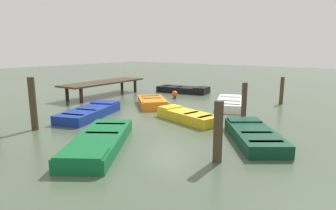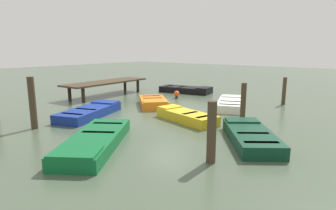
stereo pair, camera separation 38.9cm
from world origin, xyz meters
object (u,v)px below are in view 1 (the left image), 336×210
Objects in this scene: rowboat_dark_green at (254,135)px; mooring_piling_center at (282,90)px; rowboat_green at (99,141)px; rowboat_black at (183,89)px; rowboat_white at (230,103)px; mooring_piling_near_right at (244,103)px; marker_buoy at (175,94)px; rowboat_yellow at (187,116)px; mooring_piling_far_right at (218,132)px; dock_segment at (104,83)px; mooring_piling_far_left at (33,104)px; rowboat_orange at (153,102)px; rowboat_blue at (90,112)px.

mooring_piling_center is at bearing -28.14° from rowboat_dark_green.
rowboat_green and rowboat_black have the same top height.
rowboat_white is 2.25× the size of mooring_piling_center.
marker_buoy is at bearing 61.49° from mooring_piling_near_right.
mooring_piling_near_right reaches higher than rowboat_yellow.
mooring_piling_far_right is 3.54× the size of marker_buoy.
mooring_piling_far_left reaches higher than dock_segment.
mooring_piling_far_left reaches higher than rowboat_yellow.
mooring_piling_far_right is (-9.92, -7.67, 0.63)m from rowboat_black.
mooring_piling_center is (7.40, 1.12, 0.54)m from rowboat_dark_green.
rowboat_white is 4.11m from rowboat_orange.
mooring_piling_far_right reaches higher than rowboat_green.
rowboat_green is 1.41× the size of rowboat_orange.
mooring_piling_near_right is at bearing 38.18° from rowboat_orange.
mooring_piling_near_right is at bearing 13.27° from mooring_piling_far_right.
rowboat_white is at bearing -97.96° from marker_buoy.
mooring_piling_center is at bearing -71.70° from dock_segment.
mooring_piling_far_right is 7.16m from mooring_piling_far_left.
mooring_piling_far_left is 1.20× the size of mooring_piling_near_right.
rowboat_white is 2.01× the size of mooring_piling_near_right.
rowboat_black is (5.06, 1.35, -0.00)m from rowboat_orange.
mooring_piling_far_left is at bearing 133.98° from mooring_piling_near_right.
rowboat_black is (8.63, 0.62, -0.00)m from rowboat_blue.
mooring_piling_far_right is (-7.01, -2.82, 0.63)m from rowboat_white.
rowboat_orange is at bearing -84.35° from rowboat_black.
marker_buoy reaches higher than rowboat_orange.
mooring_piling_center is at bearing 5.52° from mooring_piling_far_right.
rowboat_green is 1.09× the size of rowboat_black.
rowboat_dark_green is (-2.55, -6.50, -0.00)m from rowboat_orange.
rowboat_dark_green is (3.50, -3.63, 0.00)m from rowboat_green.
marker_buoy is at bearing 59.34° from rowboat_white.
rowboat_blue is (-4.28, -3.97, -0.63)m from dock_segment.
rowboat_dark_green is 2.25× the size of mooring_piling_center.
dock_segment is at bearing 115.05° from marker_buoy.
dock_segment is 5.53m from rowboat_black.
marker_buoy is (0.55, 3.94, 0.07)m from rowboat_white.
rowboat_green and rowboat_dark_green have the same top height.
rowboat_yellow and rowboat_blue have the same top height.
rowboat_orange is 6.26m from mooring_piling_far_left.
marker_buoy is (6.27, -0.29, 0.07)m from rowboat_blue.
mooring_piling_center is (10.90, -2.51, 0.54)m from rowboat_green.
rowboat_orange is (3.57, -0.73, 0.00)m from rowboat_blue.
rowboat_blue is 2.26× the size of mooring_piling_near_right.
rowboat_yellow and rowboat_black have the same top height.
rowboat_blue is at bearing -158.92° from rowboat_green.
mooring_piling_near_right is (5.65, -2.40, 0.63)m from rowboat_green.
mooring_piling_center reaches higher than marker_buoy.
dock_segment is 5.87m from rowboat_blue.
mooring_piling_center reaches higher than rowboat_green.
rowboat_green is 5.04m from rowboat_dark_green.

